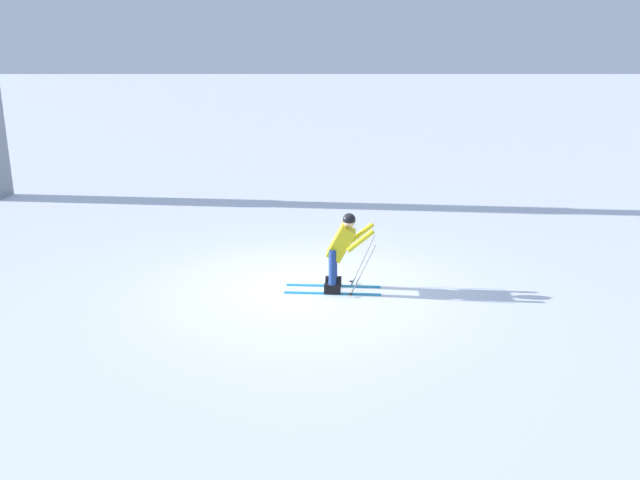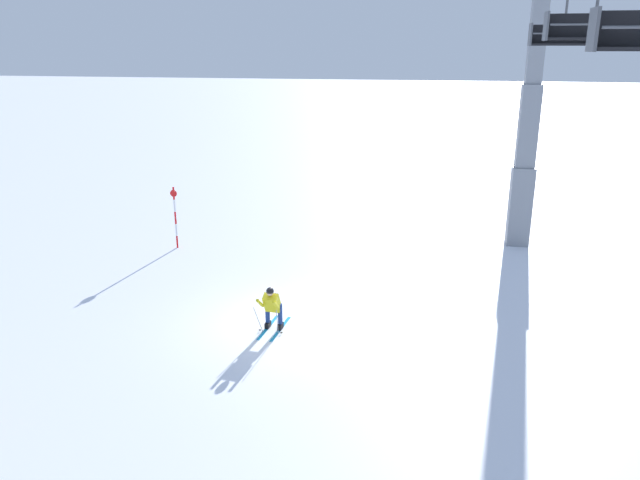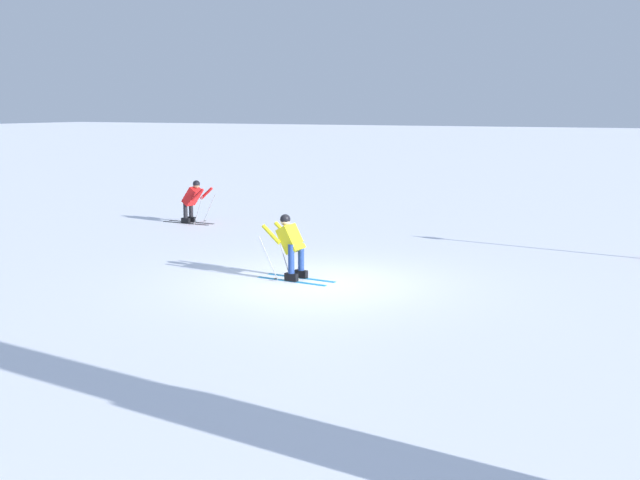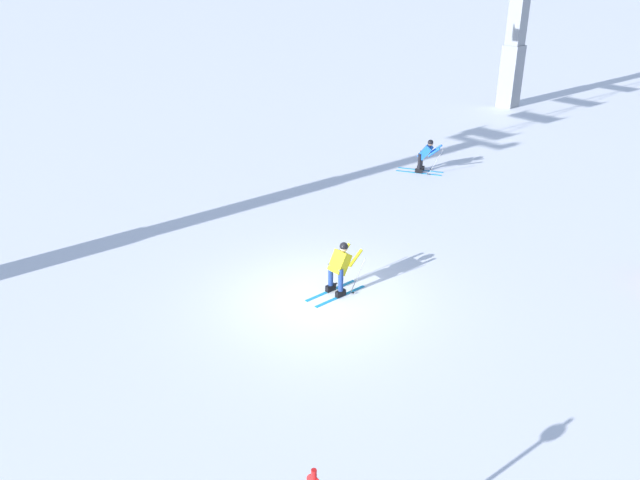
# 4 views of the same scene
# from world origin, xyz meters

# --- Properties ---
(ground_plane) EXTENTS (260.00, 260.00, 0.00)m
(ground_plane) POSITION_xyz_m (0.00, 0.00, 0.00)
(ground_plane) COLOR white
(skier_carving_main) EXTENTS (1.68, 0.73, 1.48)m
(skier_carving_main) POSITION_xyz_m (0.62, -0.14, 0.77)
(skier_carving_main) COLOR #198CCC
(skier_carving_main) RESTS_ON ground_plane
(lift_tower_far) EXTENTS (0.91, 2.49, 10.11)m
(lift_tower_far) POSITION_xyz_m (21.46, 7.49, 4.13)
(lift_tower_far) COLOR gray
(lift_tower_far) RESTS_ON ground_plane
(skier_distant_uphill) EXTENTS (1.26, 1.79, 1.44)m
(skier_distant_uphill) POSITION_xyz_m (9.67, 4.05, 0.74)
(skier_distant_uphill) COLOR #198CCC
(skier_distant_uphill) RESTS_ON ground_plane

